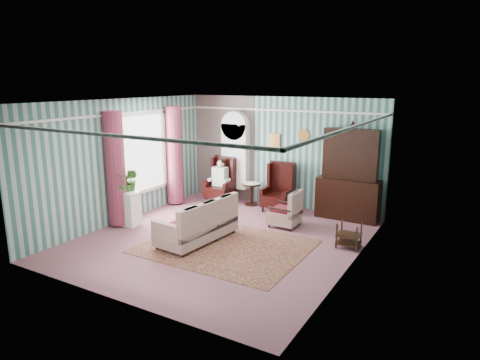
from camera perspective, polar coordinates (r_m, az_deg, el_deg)
The scene contains 17 objects.
floor at distance 9.21m, azimuth -2.46°, elevation -7.89°, with size 6.00×6.00×0.00m, color #8D525E.
room_shell at distance 9.18m, azimuth -5.25°, elevation 4.96°, with size 5.53×6.02×2.91m.
bookcase at distance 11.93m, azimuth -0.65°, elevation 2.58°, with size 0.80×0.28×2.24m, color white.
dresser_hutch at distance 10.54m, azimuth 14.38°, elevation 1.10°, with size 1.50×0.56×2.36m, color black.
wingback_left at distance 11.83m, azimuth -2.65°, elevation 0.03°, with size 0.76×0.80×1.25m, color black.
wingback_right at distance 11.01m, azimuth 5.04°, elevation -1.00°, with size 0.76×0.80×1.25m, color black.
seated_woman at distance 11.84m, azimuth -2.65°, elevation -0.13°, with size 0.44×0.40×1.18m, color white, non-canonical shape.
round_side_table at distance 11.59m, azimuth 1.52°, elevation -1.89°, with size 0.50×0.50×0.60m, color black.
nest_table at distance 8.95m, azimuth 14.32°, elevation -7.10°, with size 0.45×0.38×0.54m, color black.
plant_stand at distance 10.30m, azimuth -14.75°, elevation -3.68°, with size 0.55×0.35×0.80m, color white.
rug at distance 8.82m, azimuth -1.86°, elevation -8.82°, with size 3.20×2.60×0.01m, color #471F17.
sofa at distance 8.98m, azimuth -5.79°, elevation -4.75°, with size 1.86×1.11×1.11m, color #B8A98F.
floral_armchair at distance 9.89m, azimuth 6.01°, elevation -3.30°, with size 0.70×0.84×1.03m, color beige.
coffee_table at distance 9.35m, azimuth -5.08°, elevation -6.35°, with size 0.95×0.48×0.38m, color black.
potted_plant_a at distance 10.06m, azimuth -15.63°, elevation -0.43°, with size 0.41×0.36×0.46m, color #184917.
potted_plant_b at distance 10.21m, azimuth -14.22°, elevation 0.01°, with size 0.28×0.23×0.51m, color #244C17.
potted_plant_c at distance 10.19m, azimuth -14.87°, elevation -0.35°, with size 0.23×0.23×0.41m, color #184E1B.
Camera 1 is at (4.65, -7.23, 3.30)m, focal length 32.00 mm.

